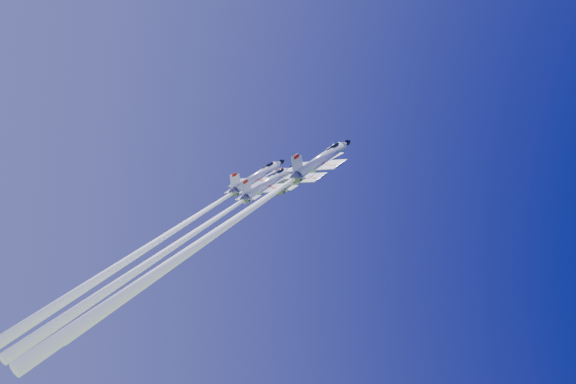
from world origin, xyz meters
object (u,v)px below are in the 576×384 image
jet_left (168,235)px  jet_slot (186,238)px  jet_lead (231,223)px  jet_right (233,221)px

jet_left → jet_slot: size_ratio=1.12×
jet_lead → jet_left: bearing=-132.9°
jet_lead → jet_slot: bearing=-86.4°
jet_lead → jet_left: 9.98m
jet_right → jet_lead: bearing=137.7°
jet_right → jet_slot: size_ratio=1.17×
jet_lead → jet_slot: (-8.65, -3.80, -3.01)m
jet_right → jet_slot: (-4.56, 6.24, -2.09)m
jet_right → jet_slot: 8.01m
jet_left → jet_right: 14.72m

